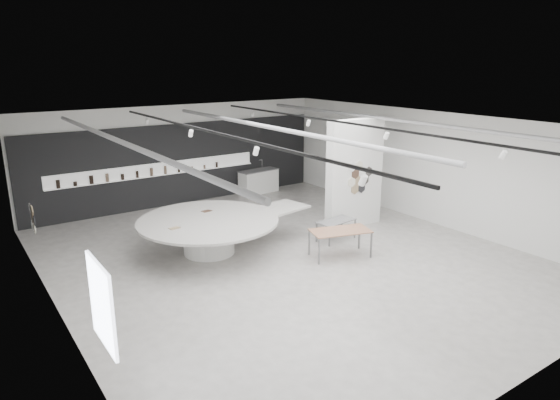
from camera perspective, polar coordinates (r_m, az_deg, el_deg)
room at (r=13.57m, az=0.34°, el=1.44°), size 12.02×14.02×3.82m
back_wall_display at (r=19.63m, az=-11.39°, el=4.02°), size 11.80×0.27×3.10m
partition_column at (r=16.61m, az=8.54°, el=2.95°), size 2.20×0.38×3.60m
display_island at (r=14.56m, az=-7.85°, el=-3.47°), size 5.63×4.68×1.04m
sample_table_wood at (r=14.22m, az=6.92°, el=-3.67°), size 1.84×1.29×0.78m
sample_table_stone at (r=15.55m, az=6.44°, el=-2.52°), size 1.30×0.76×0.64m
kitchen_counter at (r=21.02m, az=-2.46°, el=2.15°), size 1.79×0.85×1.36m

